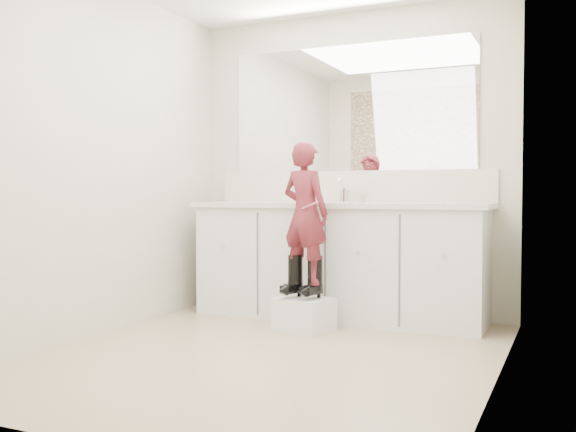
% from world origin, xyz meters
% --- Properties ---
extents(floor, '(3.00, 3.00, 0.00)m').
position_xyz_m(floor, '(0.00, 0.00, 0.00)').
color(floor, '#897159').
rests_on(floor, ground).
extents(wall_back, '(2.60, 0.00, 2.60)m').
position_xyz_m(wall_back, '(0.00, 1.50, 1.20)').
color(wall_back, beige).
rests_on(wall_back, floor).
extents(wall_front, '(2.60, 0.00, 2.60)m').
position_xyz_m(wall_front, '(0.00, -1.50, 1.20)').
color(wall_front, beige).
rests_on(wall_front, floor).
extents(wall_left, '(0.00, 3.00, 3.00)m').
position_xyz_m(wall_left, '(-1.30, 0.00, 1.20)').
color(wall_left, beige).
rests_on(wall_left, floor).
extents(wall_right, '(0.00, 3.00, 3.00)m').
position_xyz_m(wall_right, '(1.30, 0.00, 1.20)').
color(wall_right, beige).
rests_on(wall_right, floor).
extents(vanity_cabinet, '(2.20, 0.55, 0.85)m').
position_xyz_m(vanity_cabinet, '(0.00, 1.23, 0.42)').
color(vanity_cabinet, silver).
rests_on(vanity_cabinet, floor).
extents(countertop, '(2.28, 0.58, 0.04)m').
position_xyz_m(countertop, '(0.00, 1.21, 0.87)').
color(countertop, beige).
rests_on(countertop, vanity_cabinet).
extents(backsplash, '(2.28, 0.03, 0.25)m').
position_xyz_m(backsplash, '(0.00, 1.49, 1.02)').
color(backsplash, beige).
rests_on(backsplash, countertop).
extents(mirror, '(2.00, 0.02, 1.00)m').
position_xyz_m(mirror, '(0.00, 1.49, 1.64)').
color(mirror, white).
rests_on(mirror, wall_back).
extents(dot_panel, '(2.00, 0.01, 1.20)m').
position_xyz_m(dot_panel, '(0.00, -1.49, 1.65)').
color(dot_panel, '#472819').
rests_on(dot_panel, wall_front).
extents(faucet, '(0.08, 0.08, 0.10)m').
position_xyz_m(faucet, '(0.00, 1.38, 0.94)').
color(faucet, silver).
rests_on(faucet, countertop).
extents(cup, '(0.11, 0.11, 0.08)m').
position_xyz_m(cup, '(0.16, 1.30, 0.93)').
color(cup, beige).
rests_on(cup, countertop).
extents(soap_bottle, '(0.09, 0.10, 0.19)m').
position_xyz_m(soap_bottle, '(-0.31, 1.28, 0.99)').
color(soap_bottle, silver).
rests_on(soap_bottle, countertop).
extents(step_stool, '(0.42, 0.38, 0.23)m').
position_xyz_m(step_stool, '(-0.06, 0.71, 0.11)').
color(step_stool, white).
rests_on(step_stool, floor).
extents(boot_left, '(0.15, 0.22, 0.30)m').
position_xyz_m(boot_left, '(-0.14, 0.73, 0.38)').
color(boot_left, black).
rests_on(boot_left, step_stool).
extents(boot_right, '(0.15, 0.22, 0.30)m').
position_xyz_m(boot_right, '(0.01, 0.73, 0.38)').
color(boot_right, black).
rests_on(boot_right, step_stool).
extents(toddler, '(0.41, 0.31, 0.99)m').
position_xyz_m(toddler, '(-0.06, 0.73, 0.82)').
color(toddler, '#A7333B').
rests_on(toddler, step_stool).
extents(toothbrush, '(0.13, 0.04, 0.06)m').
position_xyz_m(toothbrush, '(0.01, 0.65, 0.88)').
color(toothbrush, '#E35883').
rests_on(toothbrush, toddler).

